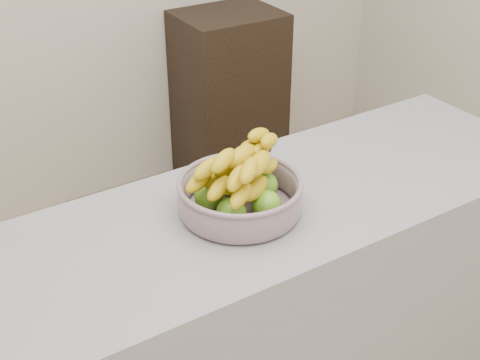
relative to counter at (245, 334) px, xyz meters
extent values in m
cube|color=gray|center=(0.00, 0.00, 0.00)|extent=(2.00, 0.60, 0.90)
cube|color=black|center=(0.89, 1.52, 0.01)|extent=(0.52, 0.42, 0.92)
cylinder|color=#9AACB9|center=(-0.02, 0.00, 0.46)|extent=(0.29, 0.29, 0.01)
torus|color=#9AACB9|center=(-0.02, 0.00, 0.54)|extent=(0.33, 0.33, 0.02)
sphere|color=#509F1B|center=(0.02, -0.08, 0.50)|extent=(0.08, 0.08, 0.08)
sphere|color=#509F1B|center=(0.07, 0.01, 0.50)|extent=(0.08, 0.08, 0.08)
sphere|color=#509F1B|center=(0.00, 0.08, 0.50)|extent=(0.08, 0.08, 0.08)
sphere|color=#509F1B|center=(-0.09, 0.04, 0.50)|extent=(0.08, 0.08, 0.08)
sphere|color=#509F1B|center=(-0.08, -0.06, 0.50)|extent=(0.08, 0.08, 0.08)
ellipsoid|color=yellow|center=(-0.01, -0.05, 0.55)|extent=(0.21, 0.15, 0.05)
ellipsoid|color=yellow|center=(-0.03, 0.00, 0.55)|extent=(0.21, 0.13, 0.05)
ellipsoid|color=yellow|center=(-0.05, 0.04, 0.55)|extent=(0.22, 0.11, 0.05)
ellipsoid|color=yellow|center=(0.00, -0.03, 0.59)|extent=(0.20, 0.16, 0.05)
ellipsoid|color=yellow|center=(-0.03, 0.03, 0.59)|extent=(0.22, 0.09, 0.05)
ellipsoid|color=yellow|center=(-0.01, 0.00, 0.62)|extent=(0.21, 0.13, 0.05)
ellipsoid|color=yellow|center=(0.01, -0.05, 0.61)|extent=(0.20, 0.17, 0.05)
cylinder|color=#422E15|center=(0.10, 0.05, 0.60)|extent=(0.03, 0.03, 0.04)
camera|label=1|loc=(-0.83, -1.26, 1.44)|focal=50.00mm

